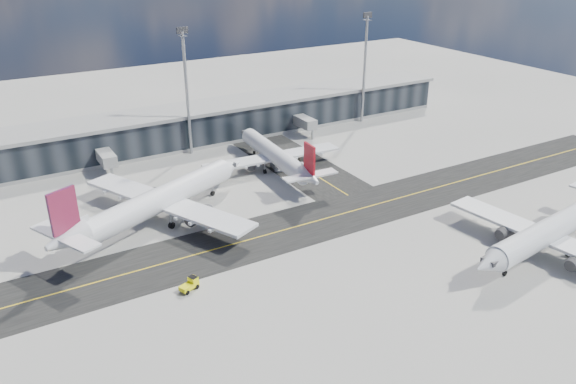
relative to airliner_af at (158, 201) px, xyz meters
name	(u,v)px	position (x,y,z in m)	size (l,w,h in m)	color
ground	(296,240)	(17.78, -17.61, -4.34)	(300.00, 300.00, 0.00)	gray
taxiway_lanes	(285,210)	(21.69, -6.87, -4.33)	(180.00, 63.00, 0.03)	black
terminal_concourse	(180,129)	(17.82, 37.32, -0.25)	(152.00, 19.80, 8.80)	black
floodlight_masts	(187,88)	(17.78, 30.39, 11.27)	(102.50, 0.70, 28.90)	gray
airliner_af	(158,201)	(0.00, 0.00, 0.00)	(42.17, 36.37, 13.13)	silver
airliner_redtail	(275,155)	(29.59, 10.76, -0.73)	(31.41, 36.85, 10.92)	silver
airliner_near	(553,229)	(51.70, -41.31, -0.42)	(40.07, 34.26, 11.86)	silver
baggage_tug	(190,284)	(-2.98, -22.37, -3.44)	(3.18, 2.37, 1.80)	#FEF80D
service_van	(277,166)	(30.43, 11.45, -3.67)	(2.21, 4.79, 1.33)	silver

